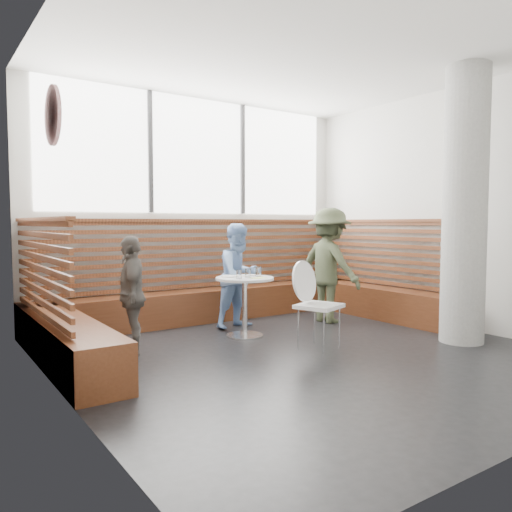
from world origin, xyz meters
TOP-DOWN VIEW (x-y plane):
  - room at (0.00, 0.00)m, footprint 5.00×5.00m
  - booth at (0.00, 1.77)m, footprint 5.00×2.50m
  - concrete_column at (1.85, -0.60)m, footprint 0.50×0.50m
  - wall_art at (-2.46, 0.40)m, footprint 0.03×0.50m
  - cafe_table at (-0.12, 1.07)m, footprint 0.72×0.72m
  - cafe_chair at (0.25, 0.19)m, footprint 0.47×0.46m
  - adult_man at (1.38, 1.18)m, footprint 0.66×1.08m
  - child_back at (0.12, 1.56)m, footprint 0.75×0.63m
  - child_left at (-1.55, 1.11)m, footprint 0.54×0.80m
  - plate_near at (-0.25, 1.22)m, footprint 0.21×0.21m
  - plate_far at (0.00, 1.20)m, footprint 0.21×0.21m
  - glass_left at (-0.26, 0.98)m, footprint 0.07×0.07m
  - glass_mid at (-0.11, 1.00)m, footprint 0.07×0.07m
  - glass_right at (0.08, 1.06)m, footprint 0.08×0.08m
  - menu_card at (-0.03, 0.91)m, footprint 0.20×0.15m

SIDE VIEW (x-z plane):
  - booth at x=0.00m, z-range -0.31..1.13m
  - cafe_table at x=-0.12m, z-range 0.16..0.90m
  - cafe_chair at x=0.25m, z-range 0.09..1.07m
  - child_left at x=-1.55m, z-range 0.00..1.27m
  - child_back at x=0.12m, z-range 0.00..1.40m
  - menu_card at x=-0.03m, z-range 0.74..0.74m
  - plate_far at x=0.00m, z-range 0.74..0.75m
  - plate_near at x=-0.25m, z-range 0.74..0.75m
  - glass_left at x=-0.26m, z-range 0.74..0.84m
  - glass_mid at x=-0.11m, z-range 0.74..0.85m
  - glass_right at x=0.08m, z-range 0.74..0.86m
  - adult_man at x=1.38m, z-range 0.00..1.62m
  - concrete_column at x=1.85m, z-range 0.00..3.20m
  - room at x=0.00m, z-range 0.00..3.20m
  - wall_art at x=-2.46m, z-range 2.05..2.55m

